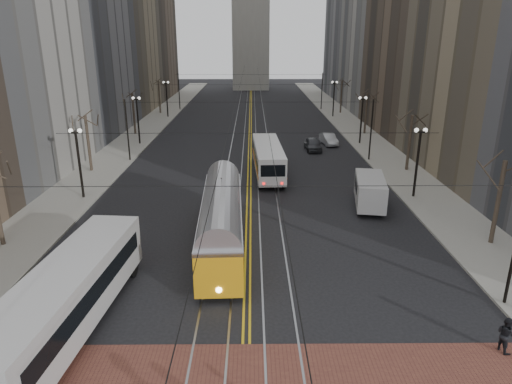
{
  "coord_description": "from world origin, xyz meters",
  "views": [
    {
      "loc": [
        0.29,
        -17.7,
        12.76
      ],
      "look_at": [
        0.53,
        10.82,
        3.0
      ],
      "focal_mm": 32.0,
      "sensor_mm": 36.0,
      "label": 1
    }
  ],
  "objects_px": {
    "transit_bus": "(67,301)",
    "rear_bus": "(268,160)",
    "streetcar": "(222,225)",
    "cargo_van": "(370,193)",
    "pedestrian_c": "(506,334)",
    "sedan_grey": "(313,144)",
    "sedan_silver": "(329,139)"
  },
  "relations": [
    {
      "from": "streetcar",
      "to": "sedan_silver",
      "type": "distance_m",
      "value": 31.34
    },
    {
      "from": "transit_bus",
      "to": "rear_bus",
      "type": "distance_m",
      "value": 26.86
    },
    {
      "from": "transit_bus",
      "to": "sedan_grey",
      "type": "xyz_separation_m",
      "value": [
        15.41,
        34.79,
        -0.86
      ]
    },
    {
      "from": "rear_bus",
      "to": "pedestrian_c",
      "type": "height_order",
      "value": "rear_bus"
    },
    {
      "from": "rear_bus",
      "to": "sedan_grey",
      "type": "relative_size",
      "value": 2.66
    },
    {
      "from": "sedan_grey",
      "to": "pedestrian_c",
      "type": "relative_size",
      "value": 2.64
    },
    {
      "from": "transit_bus",
      "to": "cargo_van",
      "type": "xyz_separation_m",
      "value": [
        17.44,
        15.82,
        -0.37
      ]
    },
    {
      "from": "rear_bus",
      "to": "cargo_van",
      "type": "height_order",
      "value": "rear_bus"
    },
    {
      "from": "pedestrian_c",
      "to": "cargo_van",
      "type": "bearing_deg",
      "value": -11.35
    },
    {
      "from": "rear_bus",
      "to": "streetcar",
      "type": "bearing_deg",
      "value": -104.34
    },
    {
      "from": "transit_bus",
      "to": "streetcar",
      "type": "relative_size",
      "value": 0.95
    },
    {
      "from": "streetcar",
      "to": "sedan_grey",
      "type": "xyz_separation_m",
      "value": [
        9.07,
        26.11,
        -0.84
      ]
    },
    {
      "from": "transit_bus",
      "to": "pedestrian_c",
      "type": "xyz_separation_m",
      "value": [
        18.99,
        -1.5,
        -0.76
      ]
    },
    {
      "from": "pedestrian_c",
      "to": "streetcar",
      "type": "bearing_deg",
      "value": 34.7
    },
    {
      "from": "transit_bus",
      "to": "cargo_van",
      "type": "bearing_deg",
      "value": 47.1
    },
    {
      "from": "cargo_van",
      "to": "sedan_silver",
      "type": "bearing_deg",
      "value": 98.76
    },
    {
      "from": "sedan_silver",
      "to": "pedestrian_c",
      "type": "xyz_separation_m",
      "value": [
        1.23,
        -39.36,
        0.13
      ]
    },
    {
      "from": "rear_bus",
      "to": "cargo_van",
      "type": "bearing_deg",
      "value": -52.68
    },
    {
      "from": "streetcar",
      "to": "sedan_grey",
      "type": "bearing_deg",
      "value": 68.58
    },
    {
      "from": "sedan_silver",
      "to": "sedan_grey",
      "type": "bearing_deg",
      "value": -134.65
    },
    {
      "from": "streetcar",
      "to": "cargo_van",
      "type": "bearing_deg",
      "value": 30.51
    },
    {
      "from": "transit_bus",
      "to": "pedestrian_c",
      "type": "relative_size",
      "value": 7.86
    },
    {
      "from": "streetcar",
      "to": "rear_bus",
      "type": "distance_m",
      "value": 16.69
    },
    {
      "from": "cargo_van",
      "to": "sedan_grey",
      "type": "bearing_deg",
      "value": 105.68
    },
    {
      "from": "transit_bus",
      "to": "rear_bus",
      "type": "bearing_deg",
      "value": 73.52
    },
    {
      "from": "streetcar",
      "to": "cargo_van",
      "type": "relative_size",
      "value": 2.44
    },
    {
      "from": "transit_bus",
      "to": "pedestrian_c",
      "type": "distance_m",
      "value": 19.06
    },
    {
      "from": "transit_bus",
      "to": "sedan_grey",
      "type": "distance_m",
      "value": 38.06
    },
    {
      "from": "cargo_van",
      "to": "pedestrian_c",
      "type": "bearing_deg",
      "value": -75.29
    },
    {
      "from": "streetcar",
      "to": "rear_bus",
      "type": "bearing_deg",
      "value": 75.84
    },
    {
      "from": "transit_bus",
      "to": "cargo_van",
      "type": "distance_m",
      "value": 23.55
    },
    {
      "from": "streetcar",
      "to": "sedan_silver",
      "type": "relative_size",
      "value": 3.2
    }
  ]
}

